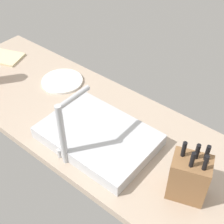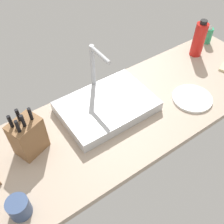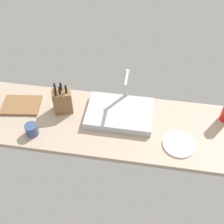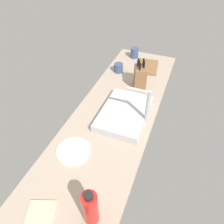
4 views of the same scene
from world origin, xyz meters
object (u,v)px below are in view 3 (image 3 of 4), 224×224
Objects in this scene: cutting_board at (22,105)px; dinner_plate at (179,144)px; ceramic_cup at (32,130)px; sink_basin at (120,113)px; faucet at (127,85)px; knife_block at (62,101)px.

dinner_plate is (111.50, -17.28, -0.30)cm from cutting_board.
cutting_board is 28.27cm from ceramic_cup.
sink_basin is 1.61× the size of faucet.
sink_basin is 1.93× the size of knife_block.
ceramic_cup is (16.53, -22.72, 3.09)cm from cutting_board.
ceramic_cup is at bearing -146.18° from faucet.
knife_block is 2.88× the size of ceramic_cup.
dinner_plate is (37.86, -32.82, -16.12)cm from faucet.
cutting_board is 1.28× the size of dinner_plate.
sink_basin is 19.97cm from faucet.
sink_basin is at bearing 24.12° from ceramic_cup.
cutting_board is at bearing 162.27° from knife_block.
knife_block is 28.41cm from ceramic_cup.
faucet is at bearing 11.92° from cutting_board.
dinner_plate is at bearing -40.92° from faucet.
faucet reaches higher than cutting_board.
cutting_board is at bearing 126.04° from ceramic_cup.
faucet is 1.06× the size of cutting_board.
ceramic_cup is (-94.97, -5.44, 3.39)cm from dinner_plate.
knife_block is 32.19cm from cutting_board.
cutting_board is 112.83cm from dinner_plate.
faucet is 45.55cm from knife_block.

